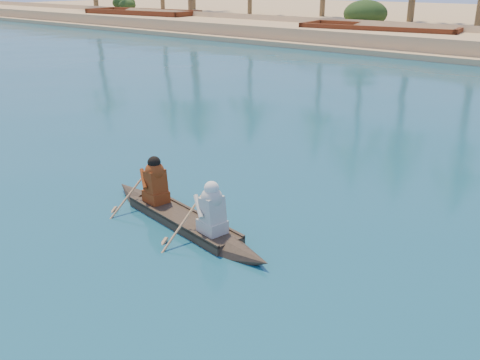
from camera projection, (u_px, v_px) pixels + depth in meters
The scene contains 4 objects.
ground at pixel (325, 182), 13.45m from camera, with size 160.00×160.00×0.00m, color #0D4054.
canoe at pixel (182, 212), 11.08m from camera, with size 5.20×1.49×1.42m.
barge_left at pixel (143, 20), 55.73m from camera, with size 12.92×5.65×2.08m.
barge_mid at pixel (379, 38), 39.70m from camera, with size 11.92×5.54×1.91m.
Camera 1 is at (6.41, -11.00, 4.82)m, focal length 40.00 mm.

